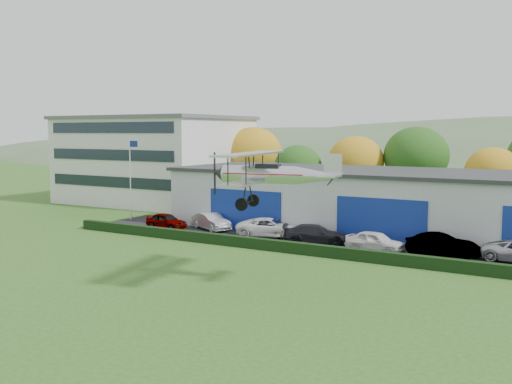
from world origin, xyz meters
The scene contains 15 objects.
ground centered at (0.00, 0.00, 0.00)m, with size 300.00×300.00×0.00m, color #30551A.
apron centered at (3.00, 21.00, 0.03)m, with size 48.00×9.00×0.05m, color black.
hedge centered at (3.00, 16.20, 0.40)m, with size 46.00×0.60×0.80m, color black.
hangar centered at (5.00, 27.98, 2.66)m, with size 40.60×12.60×5.30m.
office_block centered at (-28.00, 35.00, 5.21)m, with size 20.60×15.60×10.40m.
flagpole centered at (-19.88, 22.00, 4.78)m, with size 1.05×0.10×8.00m.
tree_belt centered at (0.85, 40.62, 5.61)m, with size 75.70×13.22×10.12m.
distant_hills centered at (-4.38, 140.00, -13.05)m, with size 430.00×196.00×56.00m.
car_0 centered at (-13.80, 19.78, 0.72)m, with size 1.59×3.96×1.35m, color gray.
car_1 centered at (-9.97, 21.16, 0.79)m, with size 1.57×4.51×1.49m, color silver.
car_2 centered at (-3.85, 20.80, 0.81)m, with size 2.52×5.47×1.52m, color silver.
car_3 centered at (0.58, 20.03, 0.78)m, with size 2.04×5.02×1.46m, color black.
car_4 centered at (5.53, 19.41, 0.79)m, with size 1.74×4.33×1.48m, color silver.
car_5 centered at (10.04, 20.14, 0.85)m, with size 1.70×4.86×1.60m, color gray.
biplane centered at (3.37, 7.87, 6.30)m, with size 7.43×8.46×3.15m.
Camera 1 is at (19.30, -20.42, 8.58)m, focal length 41.35 mm.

